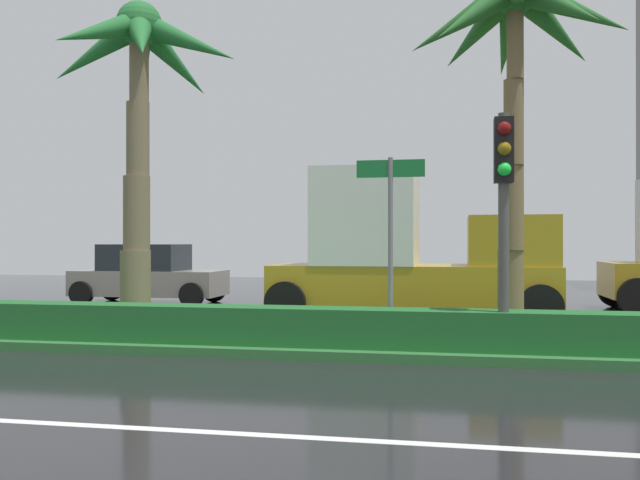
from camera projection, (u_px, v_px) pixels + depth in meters
ground_plane at (319, 337)px, 13.51m from camera, size 90.00×42.00×0.10m
near_lane_divider_stripe at (176, 430)px, 6.64m from camera, size 81.00×0.14×0.01m
median_strip at (309, 338)px, 12.53m from camera, size 85.50×4.00×0.15m
median_hedge at (290, 326)px, 11.16m from camera, size 76.50×0.70×0.60m
palm_tree_mid_left at (139, 81)px, 13.95m from camera, size 4.00×3.90×6.44m
palm_tree_centre_left at (515, 36)px, 12.25m from camera, size 3.94×3.91×6.53m
traffic_signal_median_right at (504, 187)px, 10.37m from camera, size 0.28×0.43×3.55m
street_name_sign at (391, 224)px, 11.28m from camera, size 1.10×0.08×3.00m
car_in_traffic_second at (148, 275)px, 20.40m from camera, size 4.30×2.02×1.72m
box_truck_lead at (409, 252)px, 16.10m from camera, size 6.40×2.64×3.46m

